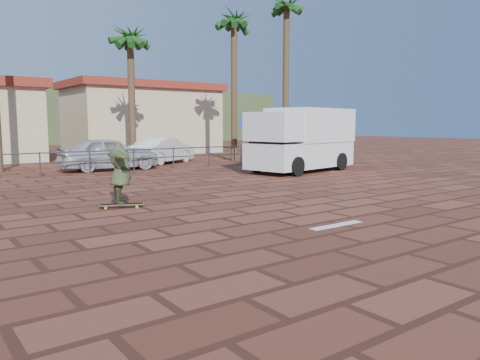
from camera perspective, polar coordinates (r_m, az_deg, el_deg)
name	(u,v)px	position (r m, az deg, el deg)	size (l,w,h in m)	color
ground	(274,220)	(10.38, 4.13, -4.88)	(120.00, 120.00, 0.00)	brown
paint_stripe	(337,225)	(10.02, 11.69, -5.41)	(1.40, 0.22, 0.01)	white
guardrail	(90,158)	(20.84, -17.86, 2.60)	(24.06, 0.06, 1.00)	#47494F
palm_center	(130,41)	(25.68, -13.25, 16.22)	(2.40, 2.40, 7.75)	brown
palm_right	(234,25)	(27.30, -0.74, 18.43)	(2.40, 2.40, 9.05)	brown
palm_far_right	(287,11)	(28.58, 5.70, 19.78)	(2.40, 2.40, 10.05)	brown
building_east	(143,118)	(34.92, -11.80, 7.42)	(10.60, 6.60, 5.00)	beige
longboard	(121,205)	(12.14, -14.26, -2.93)	(1.10, 0.64, 0.11)	olive
skateboarder	(120,173)	(12.04, -14.37, 0.82)	(1.92, 0.52, 1.56)	#3D4A28
campervan	(302,138)	(21.05, 7.57, 5.05)	(5.70, 3.20, 2.79)	silver
car_silver	(109,154)	(22.19, -15.71, 3.11)	(1.79, 4.44, 1.51)	#BABBC2
car_white	(163,151)	(25.26, -9.36, 3.56)	(1.47, 4.22, 1.39)	silver
street_sign	(244,132)	(24.66, 0.49, 5.92)	(0.48, 0.20, 2.44)	gray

